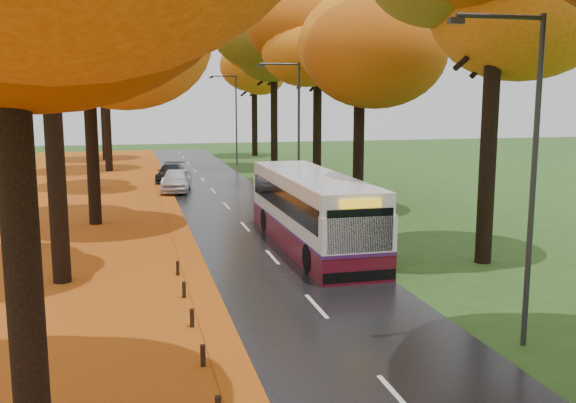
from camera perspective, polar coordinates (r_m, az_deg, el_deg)
name	(u,v)px	position (r m, az deg, el deg)	size (l,w,h in m)	color
road	(242,223)	(31.37, -4.16, -1.92)	(6.50, 90.00, 0.04)	black
centre_line	(242,223)	(31.37, -4.16, -1.88)	(0.12, 90.00, 0.01)	silver
leaf_verge	(46,232)	(31.20, -20.69, -2.59)	(12.00, 90.00, 0.02)	#95400D
leaf_drift	(178,225)	(31.02, -9.72, -2.12)	(0.90, 90.00, 0.01)	#BB5613
trees_left	(80,23)	(32.65, -17.97, 14.88)	(9.20, 74.00, 13.88)	black
trees_right	(370,27)	(34.71, 7.29, 15.15)	(9.30, 74.20, 13.96)	black
streetlamp_near	(525,157)	(16.20, 20.35, 3.76)	(2.45, 0.18, 8.00)	#333538
streetlamp_mid	(294,122)	(36.52, 0.58, 7.11)	(2.45, 0.18, 8.00)	#333538
streetlamp_far	(233,112)	(58.07, -4.87, 7.90)	(2.45, 0.18, 8.00)	#333538
bus	(312,209)	(26.08, 2.10, -0.67)	(2.67, 11.34, 2.98)	#530D19
car_white	(176,180)	(42.02, -9.93, 1.87)	(1.73, 4.29, 1.46)	silver
car_silver	(177,180)	(43.38, -9.85, 1.93)	(1.29, 3.69, 1.22)	#B0B3B8
car_dark	(171,173)	(47.28, -10.37, 2.55)	(1.77, 4.35, 1.26)	black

